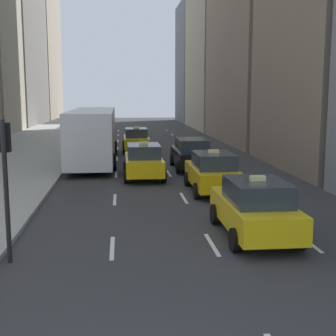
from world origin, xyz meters
The scene contains 9 objects.
sidewalk_left centered at (-7.00, 27.00, 0.07)m, with size 8.00×66.00×0.15m, color #9E9E99.
lane_markings centered at (2.60, 23.00, 0.01)m, with size 5.72×56.00×0.01m.
taxi_lead centered at (1.20, 18.76, 0.88)m, with size 2.02×4.40×1.87m.
taxi_second centered at (4.00, 15.10, 0.88)m, with size 2.02×4.40×1.87m.
taxi_third centered at (1.20, 29.97, 0.88)m, with size 2.02×4.40×1.87m.
taxi_fourth centered at (4.00, 8.65, 0.88)m, with size 2.02×4.40×1.87m.
sedan_black_near centered at (4.00, 21.34, 0.89)m, with size 2.02×4.88×1.75m.
city_bus centered at (-1.61, 24.39, 1.79)m, with size 2.80×11.61×3.25m.
traffic_light_pole centered at (-2.75, 7.22, 2.41)m, with size 0.24×0.42×3.60m.
Camera 1 is at (0.09, -4.50, 4.21)m, focal length 50.00 mm.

